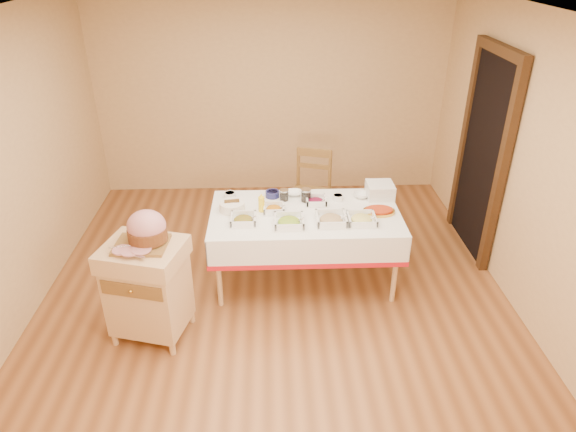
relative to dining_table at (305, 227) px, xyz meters
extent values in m
plane|color=brown|center=(-0.30, -0.30, -0.60)|extent=(5.00, 5.00, 0.00)
plane|color=white|center=(-0.30, -0.30, 2.00)|extent=(5.00, 5.00, 0.00)
plane|color=tan|center=(-0.30, 2.20, 0.70)|extent=(4.50, 0.00, 4.50)
plane|color=tan|center=(-0.30, -2.80, 0.70)|extent=(4.50, 0.00, 4.50)
plane|color=tan|center=(-2.55, -0.30, 0.70)|extent=(0.00, 5.00, 5.00)
plane|color=tan|center=(1.95, -0.30, 0.70)|extent=(0.00, 5.00, 5.00)
cube|color=black|center=(1.91, 0.60, 0.45)|extent=(0.06, 0.90, 2.10)
cube|color=#3E2513|center=(1.89, 0.10, 0.45)|extent=(0.08, 0.10, 2.10)
cube|color=#3E2513|center=(1.89, 1.10, 0.45)|extent=(0.08, 0.10, 2.10)
cube|color=#3E2513|center=(1.89, 0.60, 1.55)|extent=(0.08, 1.10, 0.10)
cube|color=tan|center=(0.00, 0.00, 0.13)|extent=(1.80, 1.00, 0.04)
cylinder|color=tan|center=(-0.82, -0.42, -0.24)|extent=(0.05, 0.05, 0.71)
cylinder|color=tan|center=(-0.82, 0.42, -0.24)|extent=(0.05, 0.05, 0.71)
cylinder|color=tan|center=(0.82, -0.42, -0.24)|extent=(0.05, 0.05, 0.71)
cylinder|color=tan|center=(0.82, 0.42, -0.24)|extent=(0.05, 0.05, 0.71)
cube|color=white|center=(0.00, 0.00, 0.16)|extent=(1.82, 1.02, 0.01)
cube|color=tan|center=(-1.38, -0.79, -0.18)|extent=(0.70, 0.62, 0.63)
cube|color=tan|center=(-1.38, -0.79, 0.22)|extent=(0.75, 0.68, 0.16)
cube|color=brown|center=(-1.38, -1.04, 0.04)|extent=(0.51, 0.15, 0.13)
sphere|color=gold|center=(-1.38, -1.05, 0.04)|extent=(0.03, 0.03, 0.03)
cylinder|color=tan|center=(-1.64, -1.00, -0.55)|extent=(0.05, 0.05, 0.11)
cylinder|color=tan|center=(-1.64, -0.58, -0.55)|extent=(0.05, 0.05, 0.11)
cylinder|color=tan|center=(-1.11, -1.00, -0.55)|extent=(0.05, 0.05, 0.11)
cylinder|color=tan|center=(-1.11, -0.58, -0.55)|extent=(0.05, 0.05, 0.11)
cube|color=brown|center=(0.13, 0.95, -0.11)|extent=(0.54, 0.52, 0.03)
cylinder|color=brown|center=(-0.10, 0.82, -0.36)|extent=(0.04, 0.04, 0.47)
cylinder|color=brown|center=(0.00, 1.18, -0.36)|extent=(0.04, 0.04, 0.47)
cylinder|color=brown|center=(0.26, 0.71, -0.36)|extent=(0.04, 0.04, 0.47)
cylinder|color=brown|center=(0.36, 1.08, -0.36)|extent=(0.04, 0.04, 0.47)
cylinder|color=brown|center=(0.00, 1.18, 0.12)|extent=(0.04, 0.04, 0.50)
cylinder|color=brown|center=(0.36, 1.08, 0.12)|extent=(0.04, 0.04, 0.50)
cube|color=brown|center=(0.18, 1.13, 0.33)|extent=(0.39, 0.14, 0.09)
cube|color=brown|center=(-1.38, -0.79, 0.31)|extent=(0.41, 0.33, 0.03)
ellipsoid|color=#BF7B81|center=(-1.32, -0.75, 0.46)|extent=(0.31, 0.28, 0.27)
cylinder|color=#5E3215|center=(-1.32, -0.75, 0.39)|extent=(0.31, 0.31, 0.10)
cube|color=silver|center=(-1.43, -0.96, 0.33)|extent=(0.26, 0.12, 0.00)
cylinder|color=silver|center=(-1.46, -0.84, 0.34)|extent=(0.30, 0.09, 0.01)
cube|color=white|center=(-0.59, -0.18, 0.17)|extent=(0.23, 0.23, 0.01)
ellipsoid|color=#BB3615|center=(-0.59, -0.18, 0.19)|extent=(0.18, 0.18, 0.06)
cylinder|color=silver|center=(-0.53, -0.21, 0.20)|extent=(0.14, 0.01, 0.10)
cube|color=white|center=(-0.16, -0.24, 0.17)|extent=(0.27, 0.27, 0.02)
ellipsoid|color=gold|center=(-0.16, -0.24, 0.20)|extent=(0.20, 0.20, 0.07)
cylinder|color=silver|center=(-0.11, -0.27, 0.20)|extent=(0.15, 0.01, 0.11)
cube|color=white|center=(0.23, -0.22, 0.17)|extent=(0.28, 0.28, 0.02)
ellipsoid|color=tan|center=(0.23, -0.22, 0.20)|extent=(0.21, 0.21, 0.07)
cylinder|color=silver|center=(0.29, -0.24, 0.20)|extent=(0.16, 0.01, 0.11)
cube|color=white|center=(0.51, -0.22, 0.17)|extent=(0.26, 0.26, 0.01)
ellipsoid|color=#DAD367|center=(0.51, -0.22, 0.19)|extent=(0.20, 0.20, 0.07)
cylinder|color=silver|center=(0.57, -0.24, 0.19)|extent=(0.13, 0.01, 0.10)
cube|color=white|center=(-0.30, 0.03, 0.17)|extent=(0.20, 0.20, 0.01)
ellipsoid|color=#C2700E|center=(-0.30, 0.03, 0.19)|extent=(0.15, 0.15, 0.05)
cylinder|color=silver|center=(-0.26, 0.01, 0.19)|extent=(0.13, 0.01, 0.10)
cube|color=white|center=(0.12, 0.18, 0.17)|extent=(0.20, 0.20, 0.01)
ellipsoid|color=maroon|center=(0.12, 0.18, 0.19)|extent=(0.15, 0.15, 0.05)
cylinder|color=silver|center=(0.16, 0.16, 0.19)|extent=(0.13, 0.01, 0.09)
cylinder|color=white|center=(-0.74, 0.35, 0.19)|extent=(0.12, 0.12, 0.06)
cylinder|color=black|center=(-0.74, 0.35, 0.21)|extent=(0.10, 0.10, 0.02)
cylinder|color=#1B1D50|center=(-0.31, 0.35, 0.19)|extent=(0.14, 0.14, 0.06)
cylinder|color=maroon|center=(-0.31, 0.35, 0.21)|extent=(0.12, 0.12, 0.02)
cylinder|color=white|center=(0.35, 0.25, 0.19)|extent=(0.11, 0.11, 0.06)
cylinder|color=#C2700E|center=(0.35, 0.25, 0.21)|extent=(0.09, 0.09, 0.02)
imported|color=white|center=(-0.09, 0.39, 0.18)|extent=(0.17, 0.17, 0.04)
imported|color=white|center=(0.59, 0.30, 0.19)|extent=(0.18, 0.18, 0.05)
cylinder|color=silver|center=(-0.19, 0.27, 0.21)|extent=(0.08, 0.08, 0.10)
cylinder|color=silver|center=(-0.19, 0.27, 0.27)|extent=(0.09, 0.09, 0.01)
cylinder|color=black|center=(-0.19, 0.27, 0.20)|extent=(0.07, 0.07, 0.08)
cylinder|color=silver|center=(0.02, 0.24, 0.22)|extent=(0.10, 0.10, 0.12)
cylinder|color=silver|center=(0.02, 0.24, 0.29)|extent=(0.10, 0.10, 0.01)
cylinder|color=black|center=(0.02, 0.24, 0.20)|extent=(0.08, 0.08, 0.09)
cylinder|color=yellow|center=(-0.42, 0.04, 0.24)|extent=(0.06, 0.06, 0.15)
cone|color=yellow|center=(-0.42, 0.04, 0.33)|extent=(0.04, 0.04, 0.04)
cylinder|color=white|center=(-0.70, 0.06, 0.21)|extent=(0.24, 0.24, 0.09)
cube|color=white|center=(0.78, 0.31, 0.17)|extent=(0.27, 0.27, 0.01)
cube|color=white|center=(0.78, 0.31, 0.18)|extent=(0.27, 0.27, 0.01)
cube|color=white|center=(0.78, 0.31, 0.20)|extent=(0.27, 0.27, 0.01)
cube|color=white|center=(0.78, 0.31, 0.22)|extent=(0.27, 0.27, 0.01)
cube|color=white|center=(0.78, 0.31, 0.23)|extent=(0.27, 0.27, 0.01)
cube|color=white|center=(0.78, 0.31, 0.25)|extent=(0.27, 0.27, 0.01)
cube|color=white|center=(0.78, 0.31, 0.27)|extent=(0.27, 0.27, 0.01)
cube|color=white|center=(0.78, 0.31, 0.28)|extent=(0.27, 0.27, 0.01)
cube|color=white|center=(0.78, 0.31, 0.30)|extent=(0.27, 0.27, 0.01)
ellipsoid|color=gold|center=(0.71, -0.04, 0.18)|extent=(0.31, 0.22, 0.03)
ellipsoid|color=#B93613|center=(0.71, -0.04, 0.19)|extent=(0.26, 0.19, 0.03)
camera|label=1|loc=(-0.33, -4.34, 2.47)|focal=32.00mm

